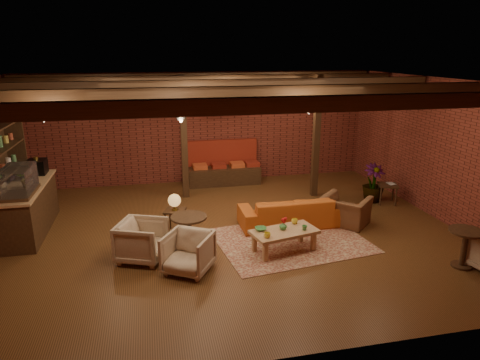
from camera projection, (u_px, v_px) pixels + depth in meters
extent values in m
plane|color=#3B240E|center=(225.00, 233.00, 9.21)|extent=(10.00, 10.00, 0.00)
cube|color=black|center=(224.00, 82.00, 8.28)|extent=(10.00, 8.00, 0.02)
cube|color=maroon|center=(200.00, 128.00, 12.49)|extent=(10.00, 0.02, 3.20)
cube|color=maroon|center=(284.00, 245.00, 5.01)|extent=(10.00, 0.02, 3.20)
cube|color=maroon|center=(440.00, 150.00, 9.75)|extent=(0.02, 8.00, 3.20)
cylinder|color=black|center=(212.00, 92.00, 9.88)|extent=(9.60, 0.12, 0.12)
cube|color=black|center=(184.00, 138.00, 11.06)|extent=(0.16, 0.16, 3.20)
cube|color=black|center=(316.00, 137.00, 11.18)|extent=(0.16, 0.16, 3.20)
imported|color=#337F33|center=(32.00, 175.00, 9.18)|extent=(0.35, 0.39, 0.30)
cube|color=#F43718|center=(226.00, 105.00, 11.55)|extent=(0.86, 0.06, 0.30)
cube|color=maroon|center=(291.00, 240.00, 8.87)|extent=(3.25, 2.64, 0.01)
imported|color=#AA4B17|center=(290.00, 211.00, 9.55)|extent=(2.27, 0.89, 0.66)
cube|color=#A2724C|center=(284.00, 232.00, 8.28)|extent=(1.39, 0.91, 0.06)
cube|color=#A2724C|center=(265.00, 252.00, 7.94)|extent=(0.08, 0.08, 0.38)
cube|color=#A2724C|center=(313.00, 242.00, 8.37)|extent=(0.08, 0.08, 0.38)
cube|color=#A2724C|center=(254.00, 243.00, 8.33)|extent=(0.08, 0.08, 0.38)
cube|color=#A2724C|center=(301.00, 233.00, 8.76)|extent=(0.08, 0.08, 0.38)
imported|color=yellow|center=(267.00, 235.00, 7.94)|extent=(0.15, 0.15, 0.10)
imported|color=#3D833B|center=(304.00, 228.00, 8.27)|extent=(0.12, 0.12, 0.10)
imported|color=yellow|center=(295.00, 221.00, 8.58)|extent=(0.15, 0.15, 0.10)
imported|color=#3D833B|center=(261.00, 229.00, 8.28)|extent=(0.27, 0.27, 0.06)
imported|color=#3D833B|center=(283.00, 226.00, 8.30)|extent=(0.14, 0.14, 0.12)
sphere|color=#B71513|center=(283.00, 220.00, 8.26)|extent=(0.10, 0.10, 0.10)
cube|color=black|center=(175.00, 211.00, 9.14)|extent=(0.53, 0.53, 0.04)
cylinder|color=black|center=(175.00, 222.00, 9.22)|extent=(0.04, 0.04, 0.47)
cylinder|color=olive|center=(175.00, 209.00, 9.13)|extent=(0.14, 0.14, 0.02)
cylinder|color=olive|center=(175.00, 206.00, 9.11)|extent=(0.04, 0.04, 0.20)
sphere|color=orange|center=(174.00, 200.00, 9.07)|extent=(0.28, 0.28, 0.28)
cylinder|color=black|center=(189.00, 217.00, 8.21)|extent=(0.70, 0.70, 0.04)
cylinder|color=black|center=(189.00, 234.00, 8.31)|extent=(0.10, 0.10, 0.68)
cylinder|color=black|center=(190.00, 250.00, 8.41)|extent=(0.42, 0.42, 0.04)
imported|color=beige|center=(142.00, 239.00, 7.96)|extent=(1.01, 1.04, 0.84)
imported|color=beige|center=(188.00, 251.00, 7.53)|extent=(1.03, 1.01, 0.79)
imported|color=brown|center=(345.00, 206.00, 9.59)|extent=(1.15, 1.16, 0.87)
cube|color=black|center=(388.00, 185.00, 10.87)|extent=(0.59, 0.59, 0.04)
cylinder|color=black|center=(387.00, 195.00, 10.95)|extent=(0.04, 0.04, 0.47)
imported|color=black|center=(388.00, 184.00, 10.86)|extent=(0.24, 0.28, 0.02)
cylinder|color=black|center=(467.00, 231.00, 7.60)|extent=(0.61, 0.61, 0.04)
cylinder|color=black|center=(464.00, 249.00, 7.70)|extent=(0.10, 0.10, 0.67)
cylinder|color=black|center=(461.00, 265.00, 7.80)|extent=(0.37, 0.37, 0.04)
imported|color=#4C7F4C|center=(377.00, 146.00, 10.74)|extent=(1.81, 1.81, 2.97)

